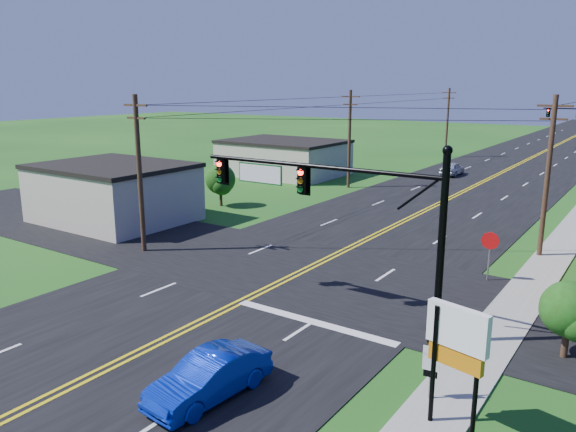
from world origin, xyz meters
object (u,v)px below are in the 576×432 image
Objects in this scene: signal_mast_main at (335,206)px; blue_car at (209,378)px; route_sign at (431,364)px; stop_sign at (490,246)px.

signal_mast_main is 8.64m from blue_car.
blue_car is at bearing -89.99° from signal_mast_main.
blue_car is 2.04× the size of route_sign.
blue_car is (0.00, -7.63, -4.05)m from signal_mast_main.
stop_sign reaches higher than blue_car.
signal_mast_main is 2.65× the size of blue_car.
signal_mast_main reaches higher than route_sign.
signal_mast_main is 9.60m from stop_sign.
stop_sign is (4.16, 15.78, 1.12)m from blue_car.
stop_sign reaches higher than route_sign.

